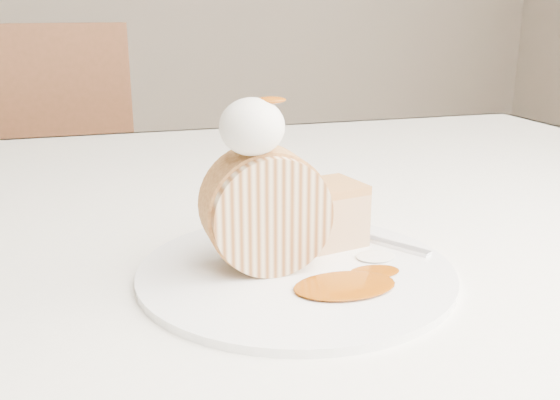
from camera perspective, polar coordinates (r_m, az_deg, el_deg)
name	(u,v)px	position (r m, az deg, el deg)	size (l,w,h in m)	color
table	(203,284)	(0.70, -7.03, -7.60)	(1.40, 0.90, 0.75)	white
chair_far	(27,203)	(1.53, -22.12, -0.29)	(0.54, 0.54, 0.93)	brown
plate	(296,271)	(0.49, 1.46, -6.52)	(0.25, 0.25, 0.01)	white
roulade_slice	(266,210)	(0.48, -1.30, -0.95)	(0.09, 0.09, 0.05)	beige
cake_chunk	(327,217)	(0.54, 4.33, -1.59)	(0.06, 0.05, 0.05)	tan
whipped_cream	(252,127)	(0.45, -2.58, 6.70)	(0.05, 0.05, 0.04)	white
caramel_drizzle	(270,93)	(0.45, -0.92, 9.78)	(0.02, 0.02, 0.01)	#8F3F05
caramel_pool	(345,285)	(0.46, 5.93, -7.76)	(0.08, 0.05, 0.00)	#8F3F05
fork	(374,240)	(0.55, 8.62, -3.61)	(0.02, 0.15, 0.00)	silver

